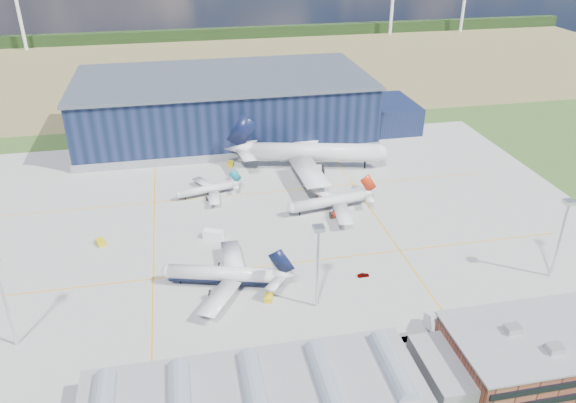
{
  "coord_description": "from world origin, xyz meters",
  "views": [
    {
      "loc": [
        -19.21,
        -138.09,
        87.73
      ],
      "look_at": [
        10.53,
        8.04,
        9.94
      ],
      "focal_mm": 35.0,
      "sensor_mm": 36.0,
      "label": 1
    }
  ],
  "objects_px": {
    "gse_tug_c": "(230,164)",
    "car_a": "(363,275)",
    "airliner_red": "(329,196)",
    "light_mast_center": "(318,254)",
    "gse_tug_b": "(268,298)",
    "gse_van_a": "(213,235)",
    "gse_van_c": "(513,321)",
    "airstair": "(432,325)",
    "gse_van_b": "(321,183)",
    "hangar": "(230,109)",
    "car_b": "(404,340)",
    "light_mast_west": "(1,289)",
    "gse_cart_a": "(225,253)",
    "ops_building": "(556,348)",
    "gse_cart_b": "(279,159)",
    "light_mast_east": "(563,226)",
    "airliner_regional": "(206,186)",
    "airliner_widebody": "(314,143)",
    "gse_tug_a": "(101,242)"
  },
  "relations": [
    {
      "from": "hangar",
      "to": "gse_van_a",
      "type": "height_order",
      "value": "hangar"
    },
    {
      "from": "light_mast_center",
      "to": "airliner_red",
      "type": "relative_size",
      "value": 0.71
    },
    {
      "from": "gse_tug_b",
      "to": "airstair",
      "type": "relative_size",
      "value": 0.55
    },
    {
      "from": "hangar",
      "to": "light_mast_west",
      "type": "relative_size",
      "value": 6.3
    },
    {
      "from": "gse_van_b",
      "to": "car_a",
      "type": "xyz_separation_m",
      "value": [
        -2.81,
        -56.1,
        -0.58
      ]
    },
    {
      "from": "airliner_red",
      "to": "car_a",
      "type": "height_order",
      "value": "airliner_red"
    },
    {
      "from": "light_mast_west",
      "to": "gse_van_c",
      "type": "distance_m",
      "value": 116.22
    },
    {
      "from": "gse_tug_c",
      "to": "car_a",
      "type": "distance_m",
      "value": 84.94
    },
    {
      "from": "car_b",
      "to": "gse_cart_b",
      "type": "bearing_deg",
      "value": -15.66
    },
    {
      "from": "gse_van_b",
      "to": "gse_tug_c",
      "type": "distance_m",
      "value": 38.54
    },
    {
      "from": "airliner_regional",
      "to": "airliner_widebody",
      "type": "bearing_deg",
      "value": -171.68
    },
    {
      "from": "light_mast_east",
      "to": "gse_tug_b",
      "type": "distance_m",
      "value": 77.82
    },
    {
      "from": "light_mast_center",
      "to": "airstair",
      "type": "relative_size",
      "value": 4.11
    },
    {
      "from": "light_mast_east",
      "to": "gse_cart_b",
      "type": "relative_size",
      "value": 8.17
    },
    {
      "from": "gse_tug_b",
      "to": "gse_van_a",
      "type": "height_order",
      "value": "gse_van_a"
    },
    {
      "from": "light_mast_west",
      "to": "airliner_widebody",
      "type": "relative_size",
      "value": 0.37
    },
    {
      "from": "car_a",
      "to": "ops_building",
      "type": "bearing_deg",
      "value": -142.18
    },
    {
      "from": "light_mast_east",
      "to": "gse_van_c",
      "type": "bearing_deg",
      "value": -142.42
    },
    {
      "from": "light_mast_center",
      "to": "gse_tug_b",
      "type": "relative_size",
      "value": 7.52
    },
    {
      "from": "gse_cart_b",
      "to": "car_b",
      "type": "xyz_separation_m",
      "value": [
        8.75,
        -108.49,
        -0.07
      ]
    },
    {
      "from": "airliner_red",
      "to": "airliner_regional",
      "type": "xyz_separation_m",
      "value": [
        -38.29,
        18.59,
        -1.33
      ]
    },
    {
      "from": "gse_van_a",
      "to": "gse_van_c",
      "type": "distance_m",
      "value": 85.57
    },
    {
      "from": "gse_cart_a",
      "to": "light_mast_center",
      "type": "bearing_deg",
      "value": -62.43
    },
    {
      "from": "hangar",
      "to": "car_a",
      "type": "relative_size",
      "value": 45.62
    },
    {
      "from": "gse_van_a",
      "to": "airstair",
      "type": "distance_m",
      "value": 69.83
    },
    {
      "from": "gse_cart_b",
      "to": "airliner_widebody",
      "type": "bearing_deg",
      "value": -93.24
    },
    {
      "from": "gse_van_c",
      "to": "airstair",
      "type": "bearing_deg",
      "value": 102.3
    },
    {
      "from": "ops_building",
      "to": "gse_tug_c",
      "type": "bearing_deg",
      "value": 115.15
    },
    {
      "from": "gse_cart_a",
      "to": "light_mast_west",
      "type": "bearing_deg",
      "value": -158.46
    },
    {
      "from": "airstair",
      "to": "gse_tug_b",
      "type": "bearing_deg",
      "value": 158.24
    },
    {
      "from": "ops_building",
      "to": "airliner_widebody",
      "type": "bearing_deg",
      "value": 102.77
    },
    {
      "from": "airstair",
      "to": "car_b",
      "type": "relative_size",
      "value": 1.71
    },
    {
      "from": "light_mast_west",
      "to": "gse_tug_c",
      "type": "relative_size",
      "value": 6.4
    },
    {
      "from": "light_mast_west",
      "to": "gse_tug_c",
      "type": "distance_m",
      "value": 108.62
    },
    {
      "from": "gse_tug_b",
      "to": "gse_van_b",
      "type": "bearing_deg",
      "value": 80.25
    },
    {
      "from": "airliner_red",
      "to": "gse_cart_b",
      "type": "bearing_deg",
      "value": -88.37
    },
    {
      "from": "airliner_red",
      "to": "gse_van_b",
      "type": "relative_size",
      "value": 6.58
    },
    {
      "from": "ops_building",
      "to": "car_a",
      "type": "height_order",
      "value": "ops_building"
    },
    {
      "from": "light_mast_west",
      "to": "gse_tug_b",
      "type": "height_order",
      "value": "light_mast_west"
    },
    {
      "from": "gse_van_b",
      "to": "airliner_regional",
      "type": "bearing_deg",
      "value": 135.1
    },
    {
      "from": "gse_tug_c",
      "to": "ops_building",
      "type": "bearing_deg",
      "value": -50.86
    },
    {
      "from": "airliner_widebody",
      "to": "gse_tug_b",
      "type": "xyz_separation_m",
      "value": [
        -30.86,
        -77.23,
        -9.42
      ]
    },
    {
      "from": "light_mast_east",
      "to": "gse_van_a",
      "type": "xyz_separation_m",
      "value": [
        -87.37,
        37.75,
        -14.14
      ]
    },
    {
      "from": "gse_van_c",
      "to": "car_a",
      "type": "xyz_separation_m",
      "value": [
        -28.72,
        25.8,
        -0.5
      ]
    },
    {
      "from": "gse_tug_a",
      "to": "gse_cart_a",
      "type": "bearing_deg",
      "value": -42.55
    },
    {
      "from": "light_mast_center",
      "to": "airliner_widebody",
      "type": "relative_size",
      "value": 0.37
    },
    {
      "from": "ops_building",
      "to": "light_mast_east",
      "type": "height_order",
      "value": "light_mast_east"
    },
    {
      "from": "airliner_red",
      "to": "gse_van_c",
      "type": "xyz_separation_m",
      "value": [
        28.18,
        -63.74,
        -4.22
      ]
    },
    {
      "from": "gse_van_b",
      "to": "gse_van_c",
      "type": "bearing_deg",
      "value": -116.74
    },
    {
      "from": "gse_cart_b",
      "to": "light_mast_east",
      "type": "bearing_deg",
      "value": -111.31
    }
  ]
}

